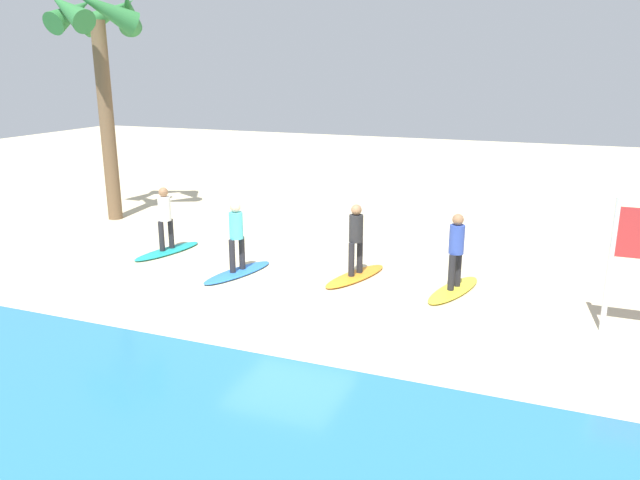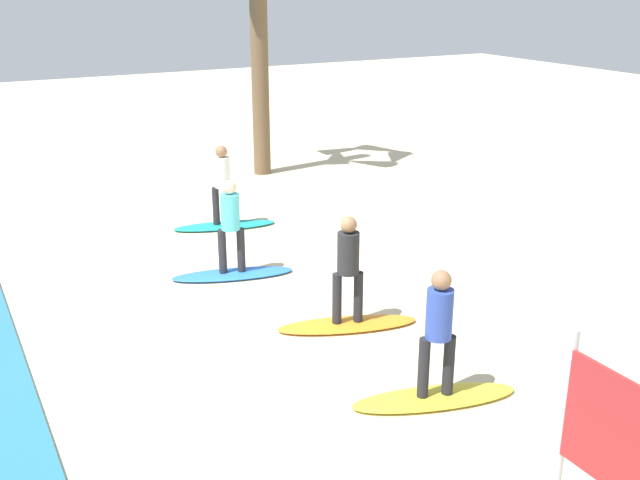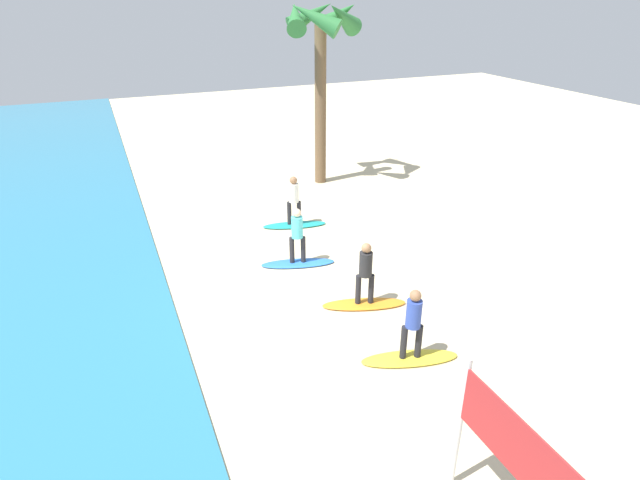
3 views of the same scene
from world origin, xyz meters
TOP-DOWN VIEW (x-y plane):
  - ground_plane at (0.00, 0.00)m, footprint 60.00×60.00m
  - surfboard_yellow at (-3.31, -1.29)m, footprint 1.12×2.17m
  - surfer_yellow at (-3.31, -1.29)m, footprint 0.32×0.45m
  - surfboard_orange at (-1.05, -1.38)m, footprint 1.18×2.17m
  - surfer_orange at (-1.05, -1.38)m, footprint 0.32×0.44m
  - surfboard_blue at (1.60, -0.63)m, footprint 1.11×2.17m
  - surfer_blue at (1.60, -0.63)m, footprint 0.32×0.45m
  - surfboard_teal at (4.15, -1.48)m, footprint 1.04×2.17m
  - surfer_teal at (4.15, -1.48)m, footprint 0.32×0.45m
  - palm_tree at (7.89, -4.03)m, footprint 2.88×3.03m

SIDE VIEW (x-z plane):
  - ground_plane at x=0.00m, z-range 0.00..0.00m
  - surfboard_yellow at x=-3.31m, z-range 0.00..0.09m
  - surfboard_orange at x=-1.05m, z-range 0.00..0.09m
  - surfboard_blue at x=1.60m, z-range 0.00..0.09m
  - surfboard_teal at x=4.15m, z-range 0.00..0.09m
  - surfer_yellow at x=-3.31m, z-range 0.22..1.86m
  - surfer_orange at x=-1.05m, z-range 0.22..1.86m
  - surfer_blue at x=1.60m, z-range 0.22..1.86m
  - surfer_teal at x=4.15m, z-range 0.22..1.86m
  - palm_tree at x=7.89m, z-range 2.10..9.05m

